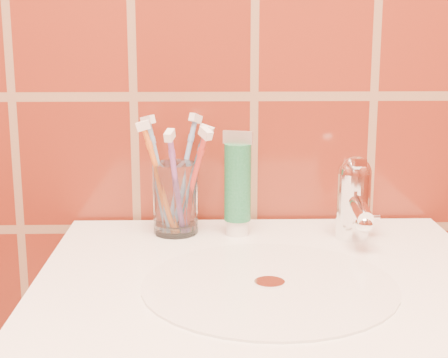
{
  "coord_description": "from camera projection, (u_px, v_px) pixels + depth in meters",
  "views": [
    {
      "loc": [
        -0.07,
        0.16,
        1.15
      ],
      "look_at": [
        -0.05,
        1.08,
        0.94
      ],
      "focal_mm": 55.0,
      "sensor_mm": 36.0,
      "label": 1
    }
  ],
  "objects": [
    {
      "name": "toothbrush_5",
      "position": [
        193.0,
        183.0,
        0.97
      ],
      "size": [
        0.13,
        0.14,
        0.18
      ],
      "primitive_type": null,
      "rotation": [
        0.4,
        0.0,
        0.64
      ],
      "color": "red",
      "rests_on": "glass_tumbler"
    },
    {
      "name": "toothbrush_4",
      "position": [
        160.0,
        176.0,
        0.99
      ],
      "size": [
        0.11,
        0.1,
        0.19
      ],
      "primitive_type": null,
      "rotation": [
        0.26,
        0.0,
        -2.23
      ],
      "color": "#739DCC",
      "rests_on": "glass_tumbler"
    },
    {
      "name": "toothbrush_0",
      "position": [
        176.0,
        184.0,
        0.96
      ],
      "size": [
        0.07,
        0.12,
        0.18
      ],
      "primitive_type": null,
      "rotation": [
        0.31,
        0.0,
        -0.26
      ],
      "color": "#874BA1",
      "rests_on": "glass_tumbler"
    },
    {
      "name": "toothbrush_3",
      "position": [
        183.0,
        173.0,
        1.01
      ],
      "size": [
        0.13,
        0.14,
        0.19
      ],
      "primitive_type": null,
      "rotation": [
        0.37,
        0.0,
        2.49
      ],
      "color": "#6D8FC2",
      "rests_on": "glass_tumbler"
    },
    {
      "name": "toothbrush_2",
      "position": [
        192.0,
        180.0,
        0.99
      ],
      "size": [
        0.1,
        0.09,
        0.17
      ],
      "primitive_type": null,
      "rotation": [
        0.3,
        0.0,
        1.31
      ],
      "color": "#0D5171",
      "rests_on": "glass_tumbler"
    },
    {
      "name": "toothbrush_1",
      "position": [
        160.0,
        179.0,
        0.98
      ],
      "size": [
        0.08,
        0.07,
        0.18
      ],
      "primitive_type": null,
      "rotation": [
        0.27,
        0.0,
        -1.51
      ],
      "color": "orange",
      "rests_on": "glass_tumbler"
    },
    {
      "name": "glass_tumbler",
      "position": [
        175.0,
        199.0,
        0.99
      ],
      "size": [
        0.08,
        0.08,
        0.1
      ],
      "primitive_type": "cylinder",
      "rotation": [
        0.0,
        0.0,
        -0.41
      ],
      "color": "white",
      "rests_on": "pedestal_sink"
    },
    {
      "name": "toothpaste_tube",
      "position": [
        238.0,
        187.0,
        0.98
      ],
      "size": [
        0.04,
        0.04,
        0.15
      ],
      "rotation": [
        0.0,
        0.0,
        -0.3
      ],
      "color": "white",
      "rests_on": "pedestal_sink"
    },
    {
      "name": "faucet",
      "position": [
        354.0,
        195.0,
        0.97
      ],
      "size": [
        0.05,
        0.11,
        0.12
      ],
      "color": "white",
      "rests_on": "pedestal_sink"
    }
  ]
}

